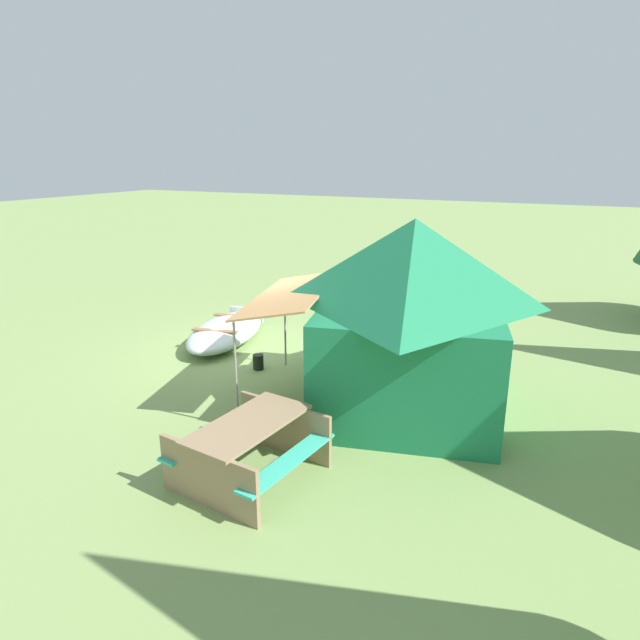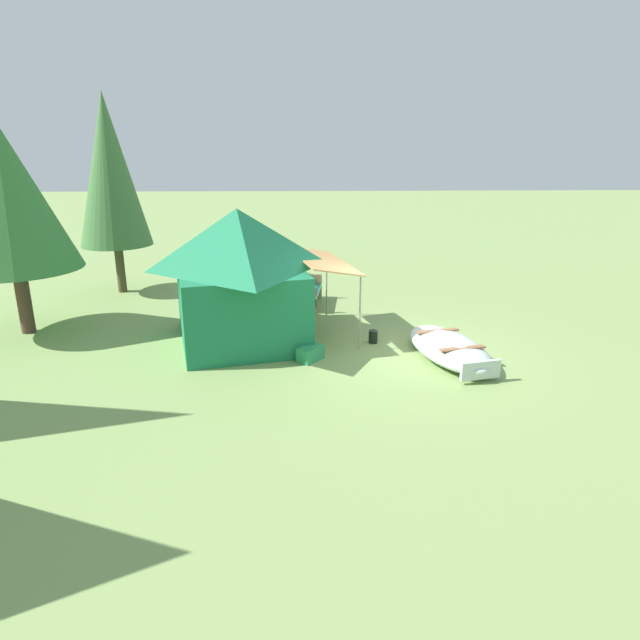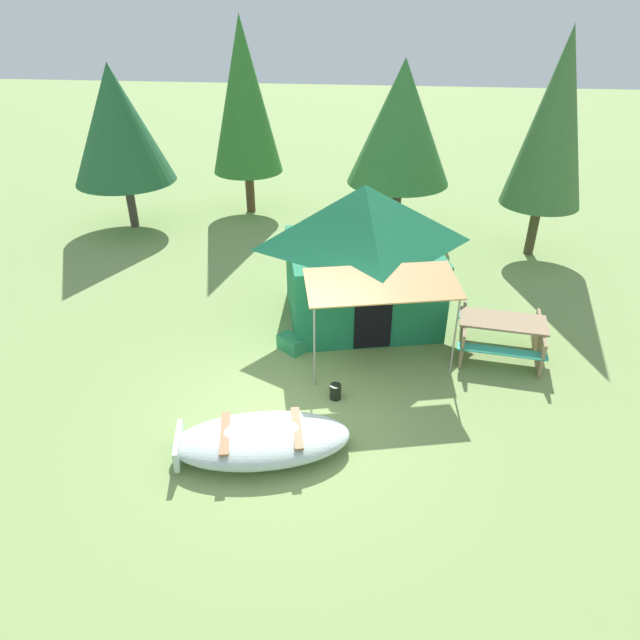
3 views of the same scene
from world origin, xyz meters
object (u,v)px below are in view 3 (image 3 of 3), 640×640
Objects in this scene: beached_rowboat at (261,439)px; cooler_box at (291,344)px; pine_tree_back_left at (555,121)px; pine_tree_far_center at (244,97)px; canvas_cabin_tent at (362,252)px; fuel_can at (335,392)px; picnic_table at (501,333)px; pine_tree_side at (117,125)px; pine_tree_back_right at (401,123)px.

cooler_box is (-0.00, 2.94, -0.09)m from beached_rowboat.
beached_rowboat is 10.88m from pine_tree_back_left.
pine_tree_far_center is at bearing 108.36° from cooler_box.
canvas_cabin_tent reaches higher than fuel_can.
picnic_table is at bearing 38.73° from beached_rowboat.
pine_tree_side is (-3.32, -1.78, -0.52)m from pine_tree_far_center.
canvas_cabin_tent is at bearing 73.76° from beached_rowboat.
cooler_box is 0.12× the size of pine_tree_back_right.
canvas_cabin_tent is 0.97× the size of pine_tree_side.
pine_tree_side reaches higher than fuel_can.
pine_tree_far_center reaches higher than fuel_can.
picnic_table is at bearing -21.63° from canvas_cabin_tent.
pine_tree_side is (-7.07, 7.83, 2.91)m from fuel_can.
fuel_can is at bearing -95.10° from canvas_cabin_tent.
cooler_box is 0.10× the size of pine_tree_back_left.
pine_tree_far_center is at bearing 121.31° from canvas_cabin_tent.
pine_tree_back_right is at bearing -16.28° from pine_tree_far_center.
beached_rowboat is 5.36m from picnic_table.
cooler_box is at bearing -174.34° from picnic_table.
cooler_box is 7.70m from pine_tree_back_right.
picnic_table is at bearing -30.32° from pine_tree_side.
beached_rowboat is 4.86m from canvas_cabin_tent.
picnic_table is 7.24m from pine_tree_back_right.
fuel_can is 10.87m from pine_tree_far_center.
cooler_box is at bearing -135.83° from pine_tree_back_left.
fuel_can is at bearing -54.32° from cooler_box.
pine_tree_back_right is (-3.76, 1.13, -0.37)m from pine_tree_back_left.
pine_tree_back_right is at bearing 2.75° from pine_tree_side.
pine_tree_far_center is 1.24× the size of pine_tree_side.
cooler_box is 1.79m from fuel_can.
canvas_cabin_tent is at bearing -33.36° from pine_tree_side.
canvas_cabin_tent is 15.60× the size of fuel_can.
cooler_box is at bearing 90.06° from beached_rowboat.
pine_tree_back_right is at bearing 108.56° from picnic_table.
pine_tree_side reaches higher than cooler_box.
pine_tree_back_left reaches higher than cooler_box.
pine_tree_far_center is (-4.75, 1.39, 0.38)m from pine_tree_back_right.
fuel_can is (1.04, 1.48, -0.10)m from beached_rowboat.
fuel_can is at bearing -149.26° from picnic_table.
pine_tree_back_right reaches higher than pine_tree_side.
pine_tree_back_right reaches higher than picnic_table.
canvas_cabin_tent is at bearing -137.71° from pine_tree_back_left.
beached_rowboat is at bearing -101.88° from pine_tree_back_right.
pine_tree_back_right is (0.74, 5.22, 1.64)m from canvas_cabin_tent.
pine_tree_side is at bearing 132.06° from fuel_can.
pine_tree_far_center is at bearing 103.73° from beached_rowboat.
fuel_can is at bearing -123.89° from pine_tree_back_left.
fuel_can is (-3.14, -1.87, -0.32)m from picnic_table.
canvas_cabin_tent is 7.99m from pine_tree_far_center.
picnic_table is 3.66m from fuel_can.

